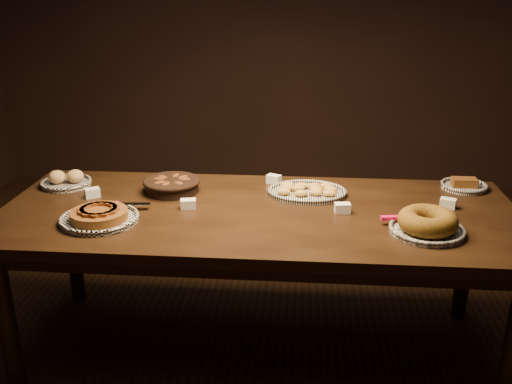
# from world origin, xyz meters

# --- Properties ---
(ground) EXTENTS (5.00, 5.00, 0.00)m
(ground) POSITION_xyz_m (0.00, 0.00, 0.00)
(ground) COLOR black
(ground) RESTS_ON ground
(buffet_table) EXTENTS (2.40, 1.00, 0.75)m
(buffet_table) POSITION_xyz_m (0.00, 0.00, 0.68)
(buffet_table) COLOR black
(buffet_table) RESTS_ON ground
(apple_tart_plate) EXTENTS (0.36, 0.35, 0.06)m
(apple_tart_plate) POSITION_xyz_m (-0.69, -0.19, 0.77)
(apple_tart_plate) COLOR white
(apple_tart_plate) RESTS_ON buffet_table
(madeleine_platter) EXTENTS (0.38, 0.31, 0.04)m
(madeleine_platter) POSITION_xyz_m (0.22, 0.23, 0.77)
(madeleine_platter) COLOR black
(madeleine_platter) RESTS_ON buffet_table
(bundt_cake_plate) EXTENTS (0.34, 0.31, 0.10)m
(bundt_cake_plate) POSITION_xyz_m (0.72, -0.20, 0.79)
(bundt_cake_plate) COLOR black
(bundt_cake_plate) RESTS_ON buffet_table
(croissant_basket) EXTENTS (0.29, 0.29, 0.07)m
(croissant_basket) POSITION_xyz_m (-0.45, 0.21, 0.79)
(croissant_basket) COLOR black
(croissant_basket) RESTS_ON buffet_table
(bread_roll_plate) EXTENTS (0.26, 0.26, 0.08)m
(bread_roll_plate) POSITION_xyz_m (-1.02, 0.26, 0.78)
(bread_roll_plate) COLOR white
(bread_roll_plate) RESTS_ON buffet_table
(loaf_plate) EXTENTS (0.23, 0.23, 0.05)m
(loaf_plate) POSITION_xyz_m (1.02, 0.38, 0.77)
(loaf_plate) COLOR black
(loaf_plate) RESTS_ON buffet_table
(tent_cards) EXTENTS (1.78, 0.45, 0.04)m
(tent_cards) POSITION_xyz_m (0.03, 0.11, 0.77)
(tent_cards) COLOR white
(tent_cards) RESTS_ON buffet_table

